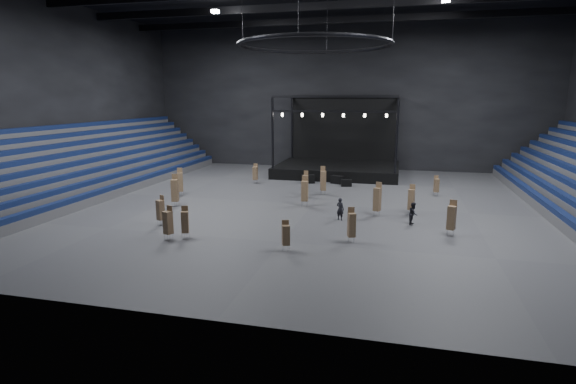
% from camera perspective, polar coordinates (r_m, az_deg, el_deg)
% --- Properties ---
extents(floor, '(50.00, 50.00, 0.00)m').
position_cam_1_polar(floor, '(38.24, 3.17, -1.58)').
color(floor, '#454648').
rests_on(floor, ground).
extents(wall_back, '(50.00, 0.20, 18.00)m').
position_cam_1_polar(wall_back, '(57.96, 7.23, 11.89)').
color(wall_back, black).
rests_on(wall_back, ground).
extents(wall_front, '(50.00, 0.20, 18.00)m').
position_cam_1_polar(wall_front, '(17.00, -10.12, 12.10)').
color(wall_front, black).
rests_on(wall_front, ground).
extents(wall_left, '(0.20, 42.00, 18.00)m').
position_cam_1_polar(wall_left, '(48.48, -27.72, 10.68)').
color(wall_left, black).
rests_on(wall_left, ground).
extents(bleachers_left, '(7.20, 40.00, 6.40)m').
position_cam_1_polar(bleachers_left, '(47.69, -25.02, 2.13)').
color(bleachers_left, '#535355').
rests_on(bleachers_left, floor).
extents(stage, '(14.00, 10.00, 9.20)m').
position_cam_1_polar(stage, '(53.75, 6.42, 3.85)').
color(stage, black).
rests_on(stage, floor).
extents(truss_ring, '(12.30, 12.30, 5.15)m').
position_cam_1_polar(truss_ring, '(37.42, 3.40, 18.17)').
color(truss_ring, black).
rests_on(truss_ring, ceiling).
extents(flight_case_left, '(1.50, 1.11, 0.90)m').
position_cam_1_polar(flight_case_left, '(47.67, 2.57, 1.67)').
color(flight_case_left, black).
rests_on(flight_case_left, floor).
extents(flight_case_mid, '(1.42, 1.05, 0.85)m').
position_cam_1_polar(flight_case_mid, '(47.60, 6.25, 1.57)').
color(flight_case_mid, black).
rests_on(flight_case_mid, floor).
extents(flight_case_right, '(1.16, 0.77, 0.71)m').
position_cam_1_polar(flight_case_right, '(46.28, 7.42, 1.15)').
color(flight_case_right, black).
rests_on(flight_case_right, floor).
extents(chair_stack_0, '(0.63, 0.63, 2.72)m').
position_cam_1_polar(chair_stack_0, '(38.36, -14.17, 0.26)').
color(chair_stack_0, silver).
rests_on(chair_stack_0, floor).
extents(chair_stack_1, '(0.64, 0.64, 2.38)m').
position_cam_1_polar(chair_stack_1, '(31.24, 20.06, -3.01)').
color(chair_stack_1, silver).
rests_on(chair_stack_1, floor).
extents(chair_stack_2, '(0.58, 0.58, 2.55)m').
position_cam_1_polar(chair_stack_2, '(37.31, 2.14, 0.20)').
color(chair_stack_2, silver).
rests_on(chair_stack_2, floor).
extents(chair_stack_3, '(0.63, 0.63, 2.62)m').
position_cam_1_polar(chair_stack_3, '(34.87, 11.27, -0.85)').
color(chair_stack_3, silver).
rests_on(chair_stack_3, floor).
extents(chair_stack_4, '(0.60, 0.60, 2.67)m').
position_cam_1_polar(chair_stack_4, '(42.00, 4.49, 1.50)').
color(chair_stack_4, silver).
rests_on(chair_stack_4, floor).
extents(chair_stack_5, '(0.56, 0.56, 2.10)m').
position_cam_1_polar(chair_stack_5, '(29.62, -12.95, -3.66)').
color(chair_stack_5, silver).
rests_on(chair_stack_5, floor).
extents(chair_stack_6, '(0.58, 0.58, 2.14)m').
position_cam_1_polar(chair_stack_6, '(33.10, -15.89, -2.15)').
color(chair_stack_6, silver).
rests_on(chair_stack_6, floor).
extents(chair_stack_7, '(0.47, 0.47, 2.11)m').
position_cam_1_polar(chair_stack_7, '(47.53, -4.19, 2.43)').
color(chair_stack_7, silver).
rests_on(chair_stack_7, floor).
extents(chair_stack_8, '(0.51, 0.51, 2.40)m').
position_cam_1_polar(chair_stack_8, '(40.90, 2.20, 1.07)').
color(chair_stack_8, silver).
rests_on(chair_stack_8, floor).
extents(chair_stack_9, '(0.58, 0.58, 2.24)m').
position_cam_1_polar(chair_stack_9, '(28.27, 8.08, -4.09)').
color(chair_stack_9, silver).
rests_on(chair_stack_9, floor).
extents(chair_stack_10, '(0.66, 0.66, 2.59)m').
position_cam_1_polar(chair_stack_10, '(42.51, -13.53, 1.31)').
color(chair_stack_10, silver).
rests_on(chair_stack_10, floor).
extents(chair_stack_11, '(0.58, 0.58, 1.84)m').
position_cam_1_polar(chair_stack_11, '(26.53, -0.28, -5.42)').
color(chair_stack_11, silver).
rests_on(chair_stack_11, floor).
extents(chair_stack_12, '(0.54, 0.54, 2.36)m').
position_cam_1_polar(chair_stack_12, '(35.99, 15.39, -0.86)').
color(chair_stack_12, silver).
rests_on(chair_stack_12, floor).
extents(chair_stack_13, '(0.50, 0.50, 1.88)m').
position_cam_1_polar(chair_stack_13, '(43.60, 18.33, 0.84)').
color(chair_stack_13, silver).
rests_on(chair_stack_13, floor).
extents(chair_stack_14, '(0.61, 0.61, 2.21)m').
position_cam_1_polar(chair_stack_14, '(29.51, -14.99, -3.70)').
color(chair_stack_14, silver).
rests_on(chair_stack_14, floor).
extents(man_center, '(0.72, 0.62, 1.67)m').
position_cam_1_polar(man_center, '(33.39, 6.64, -2.15)').
color(man_center, black).
rests_on(man_center, floor).
extents(crew_member, '(0.75, 0.89, 1.61)m').
position_cam_1_polar(crew_member, '(33.21, 15.62, -2.65)').
color(crew_member, black).
rests_on(crew_member, floor).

